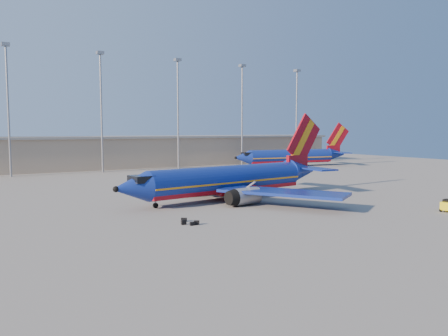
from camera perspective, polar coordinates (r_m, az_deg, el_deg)
The scene contains 6 objects.
ground at distance 68.43m, azimuth -1.26°, elevation -3.50°, with size 220.00×220.00×0.00m, color slate.
terminal_building at distance 124.85m, azimuth -10.37°, elevation 2.21°, with size 122.00×16.00×8.50m.
light_mast_row at distance 111.98m, azimuth -10.75°, elevation 8.68°, with size 101.60×1.60×28.65m.
aircraft_main at distance 64.14m, azimuth 1.07°, elevation -1.59°, with size 37.93×36.27×12.88m.
aircraft_second at distance 124.20m, azimuth 9.03°, elevation 1.53°, with size 36.36×14.06×12.37m.
luggage_pile at distance 47.33m, azimuth -4.63°, elevation -7.03°, with size 1.75×2.74×0.54m.
Camera 1 is at (-33.22, -58.99, 10.00)m, focal length 35.00 mm.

